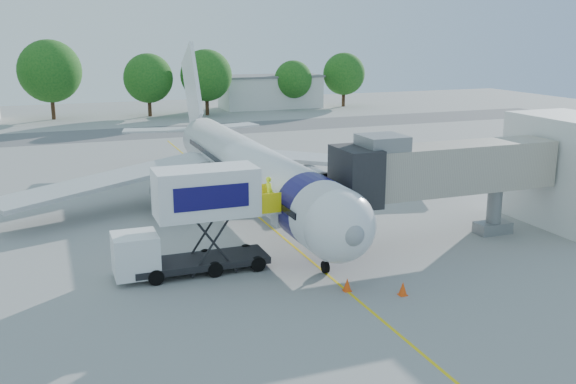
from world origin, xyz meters
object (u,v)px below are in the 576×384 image
object	(u,v)px
aircraft	(247,167)
jet_bridge	(434,170)
catering_hiloader	(194,221)
ground_tug	(394,324)

from	to	relation	value
aircraft	jet_bridge	size ratio (longest dim) A/B	2.71
aircraft	catering_hiloader	bearing A→B (deg)	-119.41
aircraft	ground_tug	bearing A→B (deg)	-91.46
jet_bridge	catering_hiloader	world-z (taller)	jet_bridge
aircraft	ground_tug	distance (m)	21.75
jet_bridge	catering_hiloader	xyz separation A→B (m)	(-14.26, -0.00, -1.58)
aircraft	ground_tug	world-z (taller)	aircraft
catering_hiloader	ground_tug	size ratio (longest dim) A/B	2.11
aircraft	catering_hiloader	size ratio (longest dim) A/B	4.44
catering_hiloader	ground_tug	world-z (taller)	catering_hiloader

